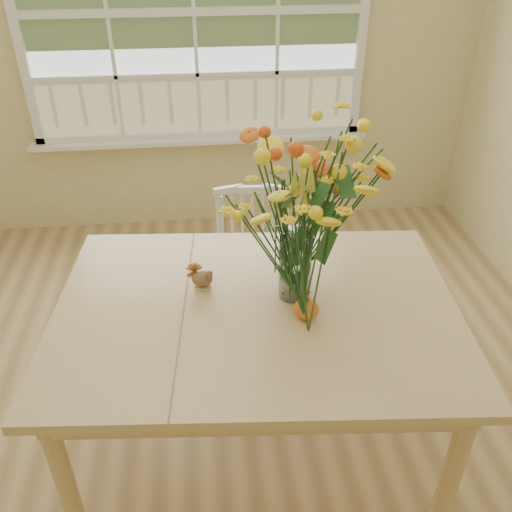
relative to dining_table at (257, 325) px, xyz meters
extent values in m
cube|color=#A17D4D|center=(-0.17, -0.04, -0.75)|extent=(4.00, 4.50, 0.01)
cube|color=#D3C487|center=(-0.17, 2.21, 0.61)|extent=(4.00, 0.02, 2.70)
cube|color=silver|center=(-0.17, 2.20, 0.81)|extent=(2.20, 0.00, 1.60)
cube|color=white|center=(-0.17, 2.14, -0.05)|extent=(2.42, 0.12, 0.03)
cube|color=tan|center=(0.00, 0.00, 0.07)|extent=(1.65, 1.24, 0.04)
cube|color=tan|center=(0.00, 0.00, 0.00)|extent=(1.52, 1.11, 0.10)
cylinder|color=tan|center=(-0.73, -0.41, -0.34)|extent=(0.07, 0.07, 0.79)
cylinder|color=tan|center=(-0.65, 0.52, -0.34)|extent=(0.07, 0.07, 0.79)
cylinder|color=tan|center=(0.65, -0.52, -0.34)|extent=(0.07, 0.07, 0.79)
cylinder|color=tan|center=(0.73, 0.41, -0.34)|extent=(0.07, 0.07, 0.79)
cube|color=white|center=(0.07, 0.77, -0.33)|extent=(0.43, 0.41, 0.05)
cube|color=white|center=(0.08, 0.92, -0.10)|extent=(0.41, 0.07, 0.46)
cylinder|color=white|center=(-0.09, 0.63, -0.54)|extent=(0.03, 0.03, 0.40)
cylinder|color=white|center=(-0.08, 0.92, -0.54)|extent=(0.03, 0.03, 0.40)
cylinder|color=white|center=(0.22, 0.61, -0.54)|extent=(0.03, 0.03, 0.40)
cylinder|color=white|center=(0.24, 0.90, -0.54)|extent=(0.03, 0.03, 0.40)
cylinder|color=white|center=(0.16, 0.06, 0.23)|extent=(0.12, 0.12, 0.28)
ellipsoid|color=#DE561A|center=(0.18, -0.09, 0.13)|extent=(0.09, 0.09, 0.07)
cylinder|color=#CCB78C|center=(-0.20, 0.15, 0.10)|extent=(0.07, 0.07, 0.01)
ellipsoid|color=brown|center=(-0.20, 0.15, 0.14)|extent=(0.09, 0.06, 0.07)
ellipsoid|color=#38160F|center=(0.14, 0.08, 0.13)|extent=(0.08, 0.08, 0.07)
camera|label=1|loc=(-0.18, -1.63, 1.40)|focal=38.00mm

